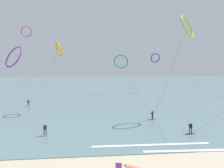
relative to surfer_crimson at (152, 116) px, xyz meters
name	(u,v)px	position (x,y,z in m)	size (l,w,h in m)	color
sea_water	(98,84)	(-7.33, 85.88, -0.78)	(400.00, 200.00, 0.08)	slate
surfer_crimson	(152,116)	(0.00, 0.00, 0.00)	(1.40, 0.73, 1.70)	red
surfer_charcoal	(191,129)	(3.02, -8.31, 0.00)	(1.40, 0.58, 1.70)	black
surfer_ivory	(28,103)	(-26.66, 15.41, 0.00)	(1.40, 0.73, 1.70)	silver
surfer_coral	(45,131)	(-17.41, -7.12, 0.00)	(1.40, 0.62, 1.70)	#EA7260
kite_cobalt	(155,58)	(13.33, 40.28, 12.59)	(4.33, 51.23, 15.29)	#2647B7
kite_magenta	(27,32)	(-32.13, 33.25, 20.44)	(7.28, 19.10, 23.03)	#CC288E
kite_emerald	(121,62)	(-0.63, 36.24, 10.99)	(5.60, 48.60, 14.31)	#199351
kite_violet	(14,57)	(-27.54, 9.67, 11.05)	(5.65, 8.44, 14.24)	purple
kite_amber	(59,49)	(-17.77, 7.81, 12.56)	(10.08, 9.39, 15.01)	orange
kite_lime	(187,27)	(5.87, -0.53, 15.92)	(8.15, 4.57, 18.91)	#8CC62D
surfboard_spare	(132,167)	(-7.11, -16.78, -0.78)	(1.83, 1.55, 0.20)	#EA7260
wave_crest_near	(223,150)	(4.05, -13.98, -0.76)	(18.62, 0.50, 0.12)	white
wave_crest_mid	(151,145)	(-3.73, -11.76, -0.76)	(14.55, 0.50, 0.12)	white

